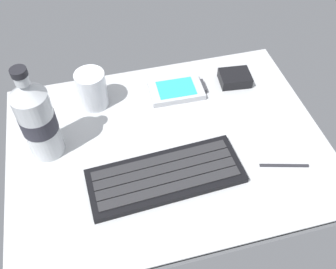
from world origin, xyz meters
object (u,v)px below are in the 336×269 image
Objects in this scene: water_bottle at (37,119)px; charger_block at (235,78)px; juice_cup at (92,91)px; stylus_pen at (284,165)px; handheld_device at (177,90)px; keyboard at (165,176)px.

water_bottle is 2.97× the size of charger_block.
juice_cup is at bearing 178.11° from charger_block.
charger_block is at bearing 106.83° from stylus_pen.
juice_cup is 32.82cm from charger_block.
handheld_device is 0.62× the size of water_bottle.
keyboard is 25.66cm from juice_cup.
charger_block is at bearing 44.85° from keyboard.
charger_block is at bearing 0.48° from handheld_device.
stylus_pen is at bearing -19.37° from water_bottle.
juice_cup is 0.41× the size of water_bottle.
keyboard is 1.42× the size of water_bottle.
water_bottle is 2.19× the size of stylus_pen.
keyboard is at bearing -30.86° from water_bottle.
charger_block is 0.74× the size of stylus_pen.
keyboard is 23.53cm from handheld_device.
juice_cup reaches higher than keyboard.
water_bottle is at bearing 175.71° from stylus_pen.
juice_cup reaches higher than handheld_device.
stylus_pen is at bearing -88.25° from charger_block.
keyboard is 25.82cm from water_bottle.
charger_block is at bearing -1.89° from juice_cup.
water_bottle reaches higher than stylus_pen.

